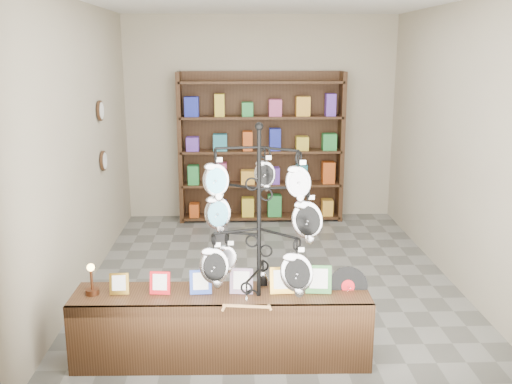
# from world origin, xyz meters

# --- Properties ---
(ground) EXTENTS (5.00, 5.00, 0.00)m
(ground) POSITION_xyz_m (0.00, 0.00, 0.00)
(ground) COLOR slate
(ground) RESTS_ON ground
(room_envelope) EXTENTS (5.00, 5.00, 5.00)m
(room_envelope) POSITION_xyz_m (0.00, 0.00, 1.85)
(room_envelope) COLOR #A9A088
(room_envelope) RESTS_ON ground
(display_tree) EXTENTS (1.02, 0.98, 1.97)m
(display_tree) POSITION_xyz_m (-0.21, -1.79, 1.14)
(display_tree) COLOR black
(display_tree) RESTS_ON ground
(front_shelf) EXTENTS (2.41, 0.54, 0.85)m
(front_shelf) POSITION_xyz_m (-0.51, -1.74, 0.30)
(front_shelf) COLOR black
(front_shelf) RESTS_ON ground
(back_shelving) EXTENTS (2.42, 0.36, 2.20)m
(back_shelving) POSITION_xyz_m (0.00, 2.30, 1.03)
(back_shelving) COLOR black
(back_shelving) RESTS_ON ground
(wall_clocks) EXTENTS (0.03, 0.24, 0.84)m
(wall_clocks) POSITION_xyz_m (-1.97, 0.80, 1.50)
(wall_clocks) COLOR black
(wall_clocks) RESTS_ON ground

